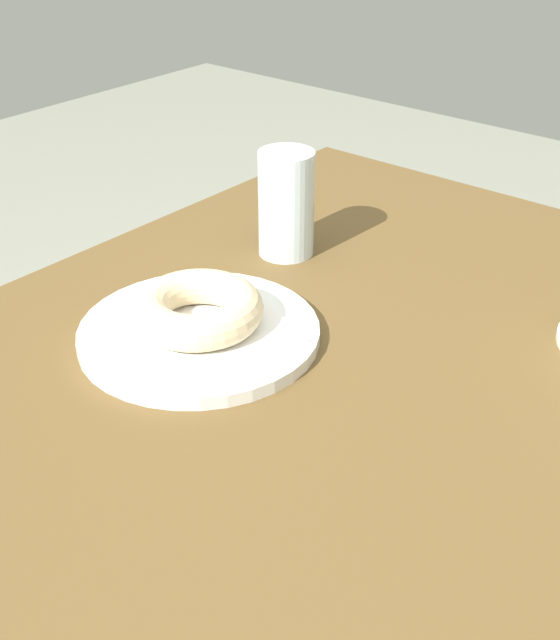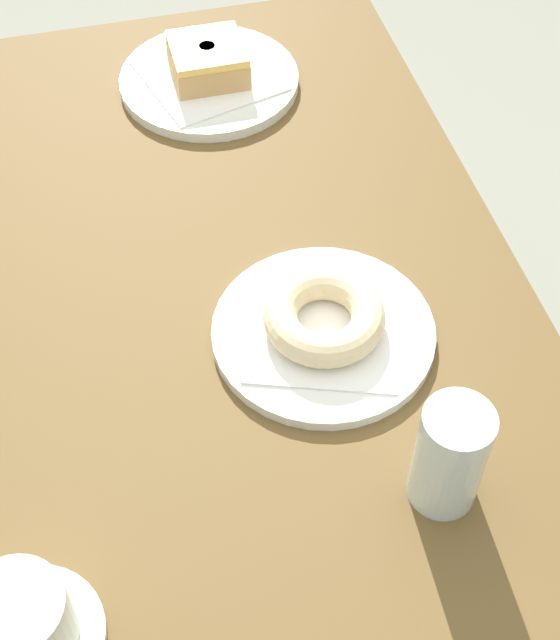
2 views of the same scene
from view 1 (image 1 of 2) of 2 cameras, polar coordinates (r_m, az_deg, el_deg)
name	(u,v)px [view 1 (image 1 of 2)]	position (r m, az deg, el deg)	size (l,w,h in m)	color
table	(258,501)	(0.79, -1.49, -12.18)	(1.16, 0.72, 0.74)	brown
plate_sugar_ring	(199,333)	(0.82, -5.50, -0.89)	(0.23, 0.23, 0.01)	white
napkin_sugar_ring	(199,326)	(0.82, -5.53, -0.41)	(0.16, 0.16, 0.00)	white
donut_sugar_ring	(198,309)	(0.81, -5.60, 0.76)	(0.13, 0.13, 0.04)	beige
water_glass	(286,204)	(0.96, 0.42, 7.89)	(0.06, 0.06, 0.12)	silver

